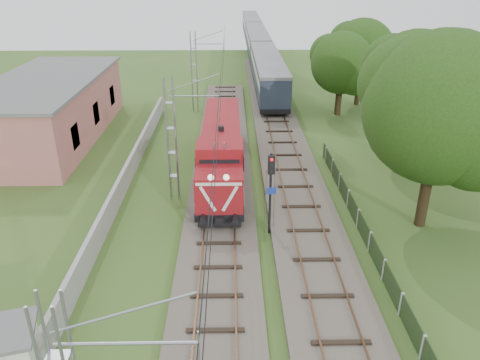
{
  "coord_description": "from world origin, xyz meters",
  "views": [
    {
      "loc": [
        0.73,
        -15.42,
        13.96
      ],
      "look_at": [
        1.21,
        9.96,
        2.2
      ],
      "focal_mm": 35.0,
      "sensor_mm": 36.0,
      "label": 1
    }
  ],
  "objects_px": {
    "locomotive": "(221,149)",
    "relay_hut": "(7,356)",
    "coach_rake": "(257,41)",
    "signal_post": "(271,180)"
  },
  "relations": [
    {
      "from": "locomotive",
      "to": "relay_hut",
      "type": "relative_size",
      "value": 5.84
    },
    {
      "from": "coach_rake",
      "to": "relay_hut",
      "type": "relative_size",
      "value": 25.17
    },
    {
      "from": "signal_post",
      "to": "relay_hut",
      "type": "bearing_deg",
      "value": -135.28
    },
    {
      "from": "coach_rake",
      "to": "relay_hut",
      "type": "height_order",
      "value": "coach_rake"
    },
    {
      "from": "locomotive",
      "to": "relay_hut",
      "type": "bearing_deg",
      "value": -112.32
    },
    {
      "from": "locomotive",
      "to": "coach_rake",
      "type": "relative_size",
      "value": 0.23
    },
    {
      "from": "locomotive",
      "to": "signal_post",
      "type": "bearing_deg",
      "value": -70.31
    },
    {
      "from": "coach_rake",
      "to": "signal_post",
      "type": "relative_size",
      "value": 14.22
    },
    {
      "from": "coach_rake",
      "to": "locomotive",
      "type": "bearing_deg",
      "value": -95.98
    },
    {
      "from": "locomotive",
      "to": "relay_hut",
      "type": "distance_m",
      "value": 19.51
    }
  ]
}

